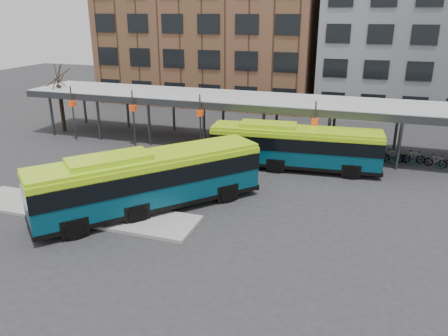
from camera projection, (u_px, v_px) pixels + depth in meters
ground at (189, 204)px, 26.12m from camera, size 120.00×120.00×0.00m
boarding_island at (80, 211)px, 25.04m from camera, size 14.00×3.00×0.18m
canopy at (247, 100)px, 36.30m from camera, size 40.00×6.53×4.80m
tree at (62, 106)px, 41.34m from camera, size 1.64×1.64×5.60m
building_brick at (212, 10)px, 53.94m from camera, size 26.00×14.00×22.00m
building_grey at (441, 20)px, 46.57m from camera, size 24.00×14.00×20.00m
bus_front at (149, 179)px, 24.77m from camera, size 10.80×11.78×3.64m
bus_rear at (294, 146)px, 31.52m from camera, size 12.25×3.56×3.33m
pedestrian at (83, 202)px, 23.76m from camera, size 0.56×0.74×1.83m
bike_rack at (412, 158)px, 32.76m from camera, size 6.51×1.40×1.06m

